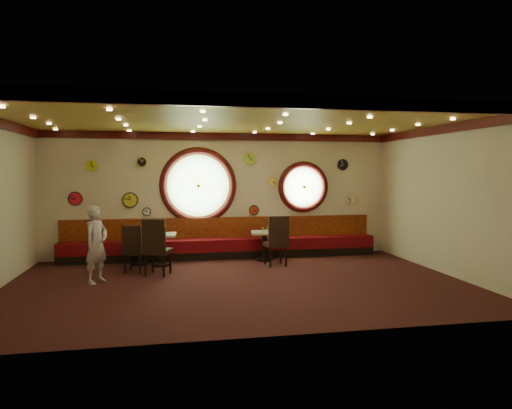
% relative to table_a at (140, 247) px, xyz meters
% --- Properties ---
extents(floor, '(9.00, 6.00, 0.00)m').
position_rel_table_a_xyz_m(floor, '(2.04, -2.20, -0.43)').
color(floor, black).
rests_on(floor, ground).
extents(ceiling, '(9.00, 6.00, 0.02)m').
position_rel_table_a_xyz_m(ceiling, '(2.04, -2.20, 2.77)').
color(ceiling, '#B89233').
rests_on(ceiling, wall_back).
extents(wall_back, '(9.00, 0.02, 3.20)m').
position_rel_table_a_xyz_m(wall_back, '(2.04, 0.80, 1.17)').
color(wall_back, beige).
rests_on(wall_back, floor).
extents(wall_front, '(9.00, 0.02, 3.20)m').
position_rel_table_a_xyz_m(wall_front, '(2.04, -5.20, 1.17)').
color(wall_front, beige).
rests_on(wall_front, floor).
extents(wall_right, '(0.02, 6.00, 3.20)m').
position_rel_table_a_xyz_m(wall_right, '(6.54, -2.20, 1.17)').
color(wall_right, beige).
rests_on(wall_right, floor).
extents(molding_back, '(9.00, 0.10, 0.18)m').
position_rel_table_a_xyz_m(molding_back, '(2.04, 0.75, 2.68)').
color(molding_back, '#3D0B0B').
rests_on(molding_back, wall_back).
extents(molding_front, '(9.00, 0.10, 0.18)m').
position_rel_table_a_xyz_m(molding_front, '(2.04, -5.15, 2.68)').
color(molding_front, '#3D0B0B').
rests_on(molding_front, wall_back).
extents(molding_right, '(0.10, 6.00, 0.18)m').
position_rel_table_a_xyz_m(molding_right, '(6.49, -2.20, 2.68)').
color(molding_right, '#3D0B0B').
rests_on(molding_right, wall_back).
extents(banquette_base, '(8.00, 0.55, 0.20)m').
position_rel_table_a_xyz_m(banquette_base, '(2.04, 0.52, -0.33)').
color(banquette_base, black).
rests_on(banquette_base, floor).
extents(banquette_seat, '(8.00, 0.55, 0.30)m').
position_rel_table_a_xyz_m(banquette_seat, '(2.04, 0.52, -0.08)').
color(banquette_seat, '#5C0710').
rests_on(banquette_seat, banquette_base).
extents(banquette_back, '(8.00, 0.10, 0.55)m').
position_rel_table_a_xyz_m(banquette_back, '(2.04, 0.74, 0.32)').
color(banquette_back, '#600709').
rests_on(banquette_back, wall_back).
extents(porthole_left_glass, '(1.66, 0.02, 1.66)m').
position_rel_table_a_xyz_m(porthole_left_glass, '(1.44, 0.80, 1.42)').
color(porthole_left_glass, '#97D27E').
rests_on(porthole_left_glass, wall_back).
extents(porthole_left_frame, '(1.98, 0.18, 1.98)m').
position_rel_table_a_xyz_m(porthole_left_frame, '(1.44, 0.78, 1.42)').
color(porthole_left_frame, '#3D0B0B').
rests_on(porthole_left_frame, wall_back).
extents(porthole_left_ring, '(1.61, 0.03, 1.61)m').
position_rel_table_a_xyz_m(porthole_left_ring, '(1.44, 0.75, 1.42)').
color(porthole_left_ring, yellow).
rests_on(porthole_left_ring, wall_back).
extents(porthole_right_glass, '(1.10, 0.02, 1.10)m').
position_rel_table_a_xyz_m(porthole_right_glass, '(4.24, 0.80, 1.37)').
color(porthole_right_glass, '#97D27E').
rests_on(porthole_right_glass, wall_back).
extents(porthole_right_frame, '(1.38, 0.18, 1.38)m').
position_rel_table_a_xyz_m(porthole_right_frame, '(4.24, 0.78, 1.37)').
color(porthole_right_frame, '#3D0B0B').
rests_on(porthole_right_frame, wall_back).
extents(porthole_right_ring, '(1.09, 0.03, 1.09)m').
position_rel_table_a_xyz_m(porthole_right_ring, '(4.24, 0.75, 1.37)').
color(porthole_right_ring, yellow).
rests_on(porthole_right_ring, wall_back).
extents(wall_clock_0, '(0.28, 0.03, 0.28)m').
position_rel_table_a_xyz_m(wall_clock_0, '(5.34, 0.76, 1.97)').
color(wall_clock_0, black).
rests_on(wall_clock_0, wall_back).
extents(wall_clock_1, '(0.36, 0.03, 0.36)m').
position_rel_table_a_xyz_m(wall_clock_1, '(-0.26, 0.76, 1.07)').
color(wall_clock_1, gold).
rests_on(wall_clock_1, wall_back).
extents(wall_clock_2, '(0.22, 0.03, 0.22)m').
position_rel_table_a_xyz_m(wall_clock_2, '(3.39, 0.76, 1.52)').
color(wall_clock_2, '#F8E952').
rests_on(wall_clock_2, wall_back).
extents(wall_clock_3, '(0.24, 0.03, 0.24)m').
position_rel_table_a_xyz_m(wall_clock_3, '(2.89, 0.76, 0.77)').
color(wall_clock_3, red).
rests_on(wall_clock_3, wall_back).
extents(wall_clock_4, '(0.26, 0.03, 0.26)m').
position_rel_table_a_xyz_m(wall_clock_4, '(-1.16, 0.76, 1.92)').
color(wall_clock_4, '#ABCA28').
rests_on(wall_clock_4, wall_back).
extents(wall_clock_5, '(0.24, 0.03, 0.24)m').
position_rel_table_a_xyz_m(wall_clock_5, '(0.04, 0.76, 2.02)').
color(wall_clock_5, black).
rests_on(wall_clock_5, wall_back).
extents(wall_clock_6, '(0.32, 0.03, 0.32)m').
position_rel_table_a_xyz_m(wall_clock_6, '(-1.56, 0.76, 1.12)').
color(wall_clock_6, red).
rests_on(wall_clock_6, wall_back).
extents(wall_clock_7, '(0.34, 0.03, 0.34)m').
position_rel_table_a_xyz_m(wall_clock_7, '(5.59, 0.76, 1.02)').
color(wall_clock_7, silver).
rests_on(wall_clock_7, wall_back).
extents(wall_clock_8, '(0.30, 0.03, 0.30)m').
position_rel_table_a_xyz_m(wall_clock_8, '(2.79, 0.76, 2.12)').
color(wall_clock_8, '#ABE046').
rests_on(wall_clock_8, wall_back).
extents(wall_clock_9, '(0.20, 0.03, 0.20)m').
position_rel_table_a_xyz_m(wall_clock_9, '(0.14, 0.76, 0.77)').
color(wall_clock_9, white).
rests_on(wall_clock_9, wall_back).
extents(table_a, '(0.75, 0.75, 0.69)m').
position_rel_table_a_xyz_m(table_a, '(0.00, 0.00, 0.00)').
color(table_a, black).
rests_on(table_a, floor).
extents(table_b, '(0.72, 0.72, 0.75)m').
position_rel_table_a_xyz_m(table_b, '(0.50, -0.18, 0.04)').
color(table_b, black).
rests_on(table_b, floor).
extents(table_c, '(0.75, 0.75, 0.72)m').
position_rel_table_a_xyz_m(table_c, '(3.02, 0.00, 0.02)').
color(table_c, black).
rests_on(table_c, floor).
extents(chair_a, '(0.54, 0.54, 0.64)m').
position_rel_table_a_xyz_m(chair_a, '(-0.07, -0.86, 0.16)').
color(chair_a, black).
rests_on(chair_a, floor).
extents(chair_b, '(0.65, 0.65, 0.75)m').
position_rel_table_a_xyz_m(chair_b, '(0.42, -1.25, 0.26)').
color(chair_b, black).
rests_on(chair_b, floor).
extents(chair_c, '(0.55, 0.55, 0.73)m').
position_rel_table_a_xyz_m(chair_c, '(3.16, -0.75, 0.24)').
color(chair_c, black).
rests_on(chair_c, floor).
extents(condiment_a_salt, '(0.04, 0.04, 0.11)m').
position_rel_table_a_xyz_m(condiment_a_salt, '(-0.07, 0.06, 0.31)').
color(condiment_a_salt, '#B9B9BE').
rests_on(condiment_a_salt, table_a).
extents(condiment_b_salt, '(0.03, 0.03, 0.09)m').
position_rel_table_a_xyz_m(condiment_b_salt, '(0.41, -0.19, 0.37)').
color(condiment_b_salt, silver).
rests_on(condiment_b_salt, table_b).
extents(condiment_c_salt, '(0.04, 0.04, 0.11)m').
position_rel_table_a_xyz_m(condiment_c_salt, '(2.98, 0.06, 0.34)').
color(condiment_c_salt, silver).
rests_on(condiment_c_salt, table_c).
extents(condiment_a_pepper, '(0.03, 0.03, 0.09)m').
position_rel_table_a_xyz_m(condiment_a_pepper, '(-0.00, -0.04, 0.30)').
color(condiment_a_pepper, silver).
rests_on(condiment_a_pepper, table_a).
extents(condiment_b_pepper, '(0.03, 0.03, 0.10)m').
position_rel_table_a_xyz_m(condiment_b_pepper, '(0.46, -0.18, 0.37)').
color(condiment_b_pepper, silver).
rests_on(condiment_b_pepper, table_b).
extents(condiment_c_pepper, '(0.03, 0.03, 0.10)m').
position_rel_table_a_xyz_m(condiment_c_pepper, '(3.05, -0.06, 0.34)').
color(condiment_c_pepper, silver).
rests_on(condiment_c_pepper, table_c).
extents(condiment_a_bottle, '(0.05, 0.05, 0.16)m').
position_rel_table_a_xyz_m(condiment_a_bottle, '(0.10, 0.09, 0.33)').
color(condiment_a_bottle, gold).
rests_on(condiment_a_bottle, table_a).
extents(condiment_b_bottle, '(0.04, 0.04, 0.14)m').
position_rel_table_a_xyz_m(condiment_b_bottle, '(0.57, -0.09, 0.39)').
color(condiment_b_bottle, gold).
rests_on(condiment_b_bottle, table_b).
extents(condiment_c_bottle, '(0.05, 0.05, 0.15)m').
position_rel_table_a_xyz_m(condiment_c_bottle, '(3.12, 0.09, 0.36)').
color(condiment_c_bottle, gold).
rests_on(condiment_c_bottle, table_c).
extents(waiter, '(0.62, 0.67, 1.54)m').
position_rel_table_a_xyz_m(waiter, '(-0.72, -1.63, 0.34)').
color(waiter, silver).
rests_on(waiter, floor).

